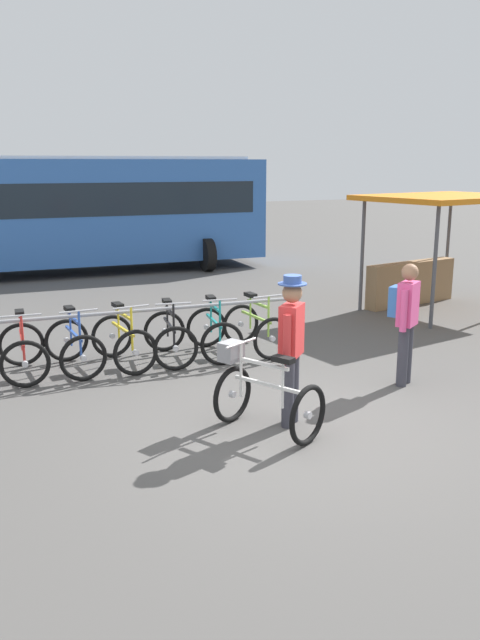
# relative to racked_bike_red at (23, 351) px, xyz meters

# --- Properties ---
(ground_plane) EXTENTS (80.00, 80.00, 0.00)m
(ground_plane) POSITION_rel_racked_bike_red_xyz_m (2.64, -3.10, -0.37)
(ground_plane) COLOR #514F4C
(bike_rack_rail) EXTENTS (4.61, 0.23, 0.88)m
(bike_rack_rail) POSITION_rel_racked_bike_red_xyz_m (1.85, -0.25, 0.33)
(bike_rack_rail) COLOR #99999E
(bike_rack_rail) RESTS_ON ground
(racked_bike_red) EXTENTS (0.71, 1.14, 0.98)m
(racked_bike_red) POSITION_rel_racked_bike_red_xyz_m (0.00, 0.00, 0.00)
(racked_bike_red) COLOR black
(racked_bike_red) RESTS_ON ground
(racked_bike_blue) EXTENTS (0.73, 1.15, 0.98)m
(racked_bike_blue) POSITION_rel_racked_bike_red_xyz_m (0.70, -0.03, 0.00)
(racked_bike_blue) COLOR black
(racked_bike_blue) RESTS_ON ground
(racked_bike_yellow) EXTENTS (0.77, 1.18, 0.98)m
(racked_bike_yellow) POSITION_rel_racked_bike_red_xyz_m (1.40, -0.05, 0.00)
(racked_bike_yellow) COLOR black
(racked_bike_yellow) RESTS_ON ground
(racked_bike_black) EXTENTS (0.80, 1.17, 0.97)m
(racked_bike_black) POSITION_rel_racked_bike_red_xyz_m (2.10, -0.08, 0.00)
(racked_bike_black) COLOR black
(racked_bike_black) RESTS_ON ground
(racked_bike_teal) EXTENTS (0.80, 1.19, 0.98)m
(racked_bike_teal) POSITION_rel_racked_bike_red_xyz_m (2.80, -0.10, 0.00)
(racked_bike_teal) COLOR black
(racked_bike_teal) RESTS_ON ground
(racked_bike_lime) EXTENTS (0.75, 1.13, 0.97)m
(racked_bike_lime) POSITION_rel_racked_bike_red_xyz_m (3.50, -0.13, 0.00)
(racked_bike_lime) COLOR black
(racked_bike_lime) RESTS_ON ground
(featured_bicycle) EXTENTS (1.10, 1.26, 0.97)m
(featured_bicycle) POSITION_rel_racked_bike_red_xyz_m (2.26, -3.01, 0.08)
(featured_bicycle) COLOR black
(featured_bicycle) RESTS_ON ground
(person_with_featured_bike) EXTENTS (0.41, 0.40, 1.72)m
(person_with_featured_bike) POSITION_rel_racked_bike_red_xyz_m (2.63, -2.97, 0.58)
(person_with_featured_bike) COLOR #383842
(person_with_featured_bike) RESTS_ON ground
(pedestrian_with_backpack) EXTENTS (0.48, 0.45, 1.64)m
(pedestrian_with_backpack) POSITION_rel_racked_bike_red_xyz_m (4.67, -2.33, 0.57)
(pedestrian_with_backpack) COLOR #383842
(pedestrian_with_backpack) RESTS_ON ground
(bus_distant) EXTENTS (10.06, 3.56, 3.08)m
(bus_distant) POSITION_rel_racked_bike_red_xyz_m (2.31, 8.86, 1.37)
(bus_distant) COLOR #3366B7
(bus_distant) RESTS_ON ground
(market_stall) EXTENTS (3.48, 2.84, 2.30)m
(market_stall) POSITION_rel_racked_bike_red_xyz_m (8.05, 1.42, 1.03)
(market_stall) COLOR #4C4C51
(market_stall) RESTS_ON ground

